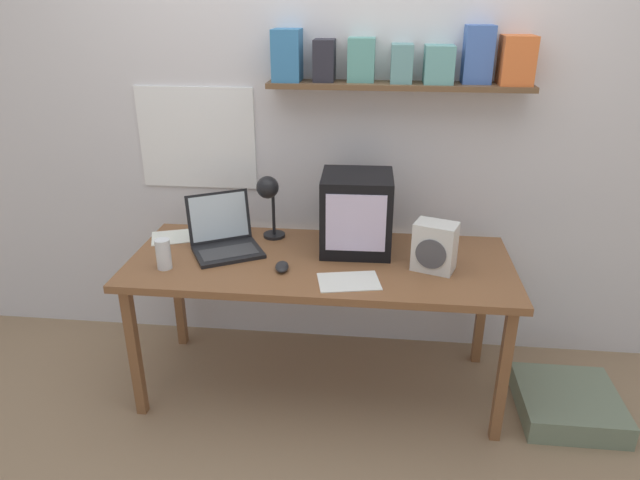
% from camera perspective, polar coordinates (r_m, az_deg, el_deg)
% --- Properties ---
extents(ground_plane, '(12.00, 12.00, 0.00)m').
position_cam_1_polar(ground_plane, '(3.03, 0.00, -14.19)').
color(ground_plane, '#96785A').
extents(back_wall, '(5.60, 0.24, 2.60)m').
position_cam_1_polar(back_wall, '(2.94, 1.23, 12.79)').
color(back_wall, silver).
rests_on(back_wall, ground_plane).
extents(corner_desk, '(1.77, 0.72, 0.71)m').
position_cam_1_polar(corner_desk, '(2.68, 0.00, -3.06)').
color(corner_desk, brown).
rests_on(corner_desk, ground_plane).
extents(crt_monitor, '(0.34, 0.33, 0.37)m').
position_cam_1_polar(crt_monitor, '(2.71, 3.67, 2.75)').
color(crt_monitor, black).
rests_on(crt_monitor, corner_desk).
extents(laptop, '(0.41, 0.41, 0.26)m').
position_cam_1_polar(laptop, '(2.78, -9.58, 0.36)').
color(laptop, black).
rests_on(laptop, corner_desk).
extents(desk_lamp, '(0.12, 0.17, 0.34)m').
position_cam_1_polar(desk_lamp, '(2.79, -5.15, 4.58)').
color(desk_lamp, black).
rests_on(desk_lamp, corner_desk).
extents(juice_glass, '(0.07, 0.07, 0.14)m').
position_cam_1_polar(juice_glass, '(2.65, -15.37, -1.49)').
color(juice_glass, white).
rests_on(juice_glass, corner_desk).
extents(space_heater, '(0.21, 0.18, 0.22)m').
position_cam_1_polar(space_heater, '(2.57, 11.40, -0.66)').
color(space_heater, silver).
rests_on(space_heater, corner_desk).
extents(computer_mouse, '(0.07, 0.11, 0.03)m').
position_cam_1_polar(computer_mouse, '(2.56, -3.82, -2.68)').
color(computer_mouse, '#232326').
rests_on(computer_mouse, corner_desk).
extents(printed_handout, '(0.29, 0.23, 0.00)m').
position_cam_1_polar(printed_handout, '(2.46, 2.90, -4.16)').
color(printed_handout, silver).
rests_on(printed_handout, corner_desk).
extents(open_notebook, '(0.27, 0.24, 0.00)m').
position_cam_1_polar(open_notebook, '(2.99, -14.41, 0.30)').
color(open_notebook, white).
rests_on(open_notebook, corner_desk).
extents(floor_cushion, '(0.46, 0.46, 0.12)m').
position_cam_1_polar(floor_cushion, '(3.05, 23.53, -14.75)').
color(floor_cushion, gray).
rests_on(floor_cushion, ground_plane).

